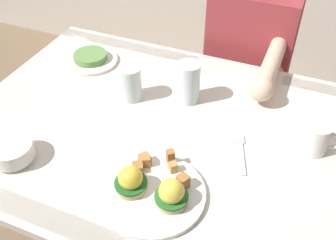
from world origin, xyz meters
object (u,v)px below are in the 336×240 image
dining_table (157,151)px  fruit_bowl (12,151)px  water_glass_far (130,84)px  side_plate (91,59)px  eggs_benedict_plate (153,189)px  water_glass_near (188,85)px  diner_person (247,63)px  coffee_mug (316,137)px  fork (241,152)px

dining_table → fruit_bowl: (-0.31, -0.27, 0.14)m
water_glass_far → side_plate: 0.28m
eggs_benedict_plate → water_glass_far: (-0.23, 0.34, 0.03)m
water_glass_near → diner_person: bearing=76.2°
coffee_mug → fork: coffee_mug is taller
eggs_benedict_plate → water_glass_near: (-0.06, 0.41, 0.04)m
water_glass_near → water_glass_far: size_ratio=1.18×
dining_table → eggs_benedict_plate: 0.29m
fruit_bowl → water_glass_near: size_ratio=0.87×
fork → diner_person: size_ratio=0.13×
coffee_mug → diner_person: (-0.30, 0.52, -0.14)m
fork → side_plate: size_ratio=0.76×
dining_table → fork: fork is taller
fork → water_glass_near: bearing=142.9°
water_glass_far → eggs_benedict_plate: bearing=-55.9°
water_glass_far → side_plate: water_glass_far is taller
side_plate → fork: bearing=-20.9°
fork → side_plate: bearing=159.1°
eggs_benedict_plate → side_plate: 0.67m
fork → side_plate: (-0.64, 0.25, 0.01)m
water_glass_near → side_plate: size_ratio=0.69×
coffee_mug → fork: (-0.18, -0.09, -0.05)m
dining_table → side_plate: bearing=147.4°
dining_table → coffee_mug: (0.45, 0.08, 0.16)m
side_plate → eggs_benedict_plate: bearing=-45.6°
dining_table → diner_person: diner_person is taller
eggs_benedict_plate → water_glass_near: size_ratio=1.96×
side_plate → fruit_bowl: bearing=-83.1°
water_glass_near → side_plate: water_glass_near is taller
dining_table → diner_person: bearing=76.0°
water_glass_near → side_plate: (-0.42, 0.08, -0.05)m
fruit_bowl → diner_person: (0.46, 0.88, -0.12)m
eggs_benedict_plate → fruit_bowl: 0.41m
coffee_mug → diner_person: bearing=120.2°
eggs_benedict_plate → dining_table: bearing=111.9°
coffee_mug → water_glass_near: water_glass_near is taller
dining_table → coffee_mug: 0.49m
fruit_bowl → water_glass_far: (0.18, 0.38, 0.02)m
fruit_bowl → diner_person: diner_person is taller
eggs_benedict_plate → coffee_mug: bearing=42.5°
coffee_mug → side_plate: coffee_mug is taller
eggs_benedict_plate → water_glass_far: bearing=124.1°
eggs_benedict_plate → fork: size_ratio=1.77×
coffee_mug → eggs_benedict_plate: bearing=-137.5°
dining_table → fork: bearing=-1.4°
fruit_bowl → diner_person: bearing=62.2°
side_plate → coffee_mug: bearing=-10.8°
coffee_mug → water_glass_near: size_ratio=0.81×
fork → water_glass_near: water_glass_near is taller
dining_table → side_plate: size_ratio=6.00×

